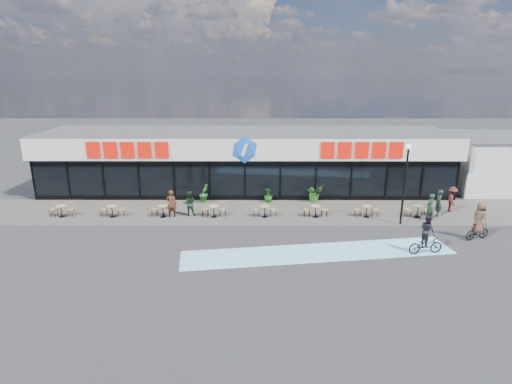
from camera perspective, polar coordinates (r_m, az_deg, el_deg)
ground at (r=22.10m, az=-2.08°, el=-6.96°), size 120.00×120.00×0.00m
sidewalk at (r=26.26m, az=-1.72°, el=-2.90°), size 44.00×5.00×0.10m
bike_lane at (r=20.96m, az=8.88°, el=-8.53°), size 14.17×4.13×0.01m
building at (r=30.86m, az=-1.44°, el=4.52°), size 30.60×6.57×4.75m
neighbour_building at (r=37.51m, az=31.81°, el=3.76°), size 9.20×7.20×4.11m
lamp_post at (r=24.83m, az=20.56°, el=1.98°), size 0.28×0.28×4.86m
bistro_set_0 at (r=28.07m, az=-26.00°, el=-2.26°), size 1.54×0.62×0.90m
bistro_set_1 at (r=26.81m, az=-19.82°, el=-2.37°), size 1.54×0.62×0.90m
bistro_set_2 at (r=25.89m, az=-13.12°, el=-2.46°), size 1.54×0.62×0.90m
bistro_set_3 at (r=25.35m, az=-6.03°, el=-2.51°), size 1.54×0.62×0.90m
bistro_set_4 at (r=25.21m, az=1.26°, el=-2.53°), size 1.54×0.62×0.90m
bistro_set_5 at (r=25.48m, az=8.51°, el=-2.51°), size 1.54×0.62×0.90m
bistro_set_6 at (r=26.14m, az=15.50°, el=-2.45°), size 1.54×0.62×0.90m
bistro_set_7 at (r=27.17m, az=22.05°, el=-2.37°), size 1.54×0.62×0.90m
potted_plant_left at (r=28.14m, az=-7.45°, el=-0.18°), size 0.76×0.85×1.30m
potted_plant_mid at (r=28.03m, az=1.75°, el=-0.40°), size 0.82×0.82×1.03m
potted_plant_right at (r=28.37m, az=8.34°, el=-0.13°), size 1.46×1.40×1.25m
patron_left at (r=25.56m, az=-11.98°, el=-1.63°), size 0.64×0.43×1.76m
patron_right at (r=25.63m, az=-9.51°, el=-1.61°), size 0.83×0.68×1.61m
pedestrian_a at (r=27.69m, az=24.62°, el=-1.43°), size 0.63×0.74×1.73m
pedestrian_b at (r=28.98m, az=26.21°, el=-0.94°), size 0.86×1.19×1.66m
pedestrian_c at (r=26.71m, az=23.59°, el=-1.97°), size 0.74×0.71×1.70m
cyclist_a at (r=22.05m, az=23.16°, el=-6.12°), size 1.86×0.89×2.10m
cyclist_b at (r=25.06m, az=29.21°, el=-4.00°), size 1.66×0.98×2.17m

